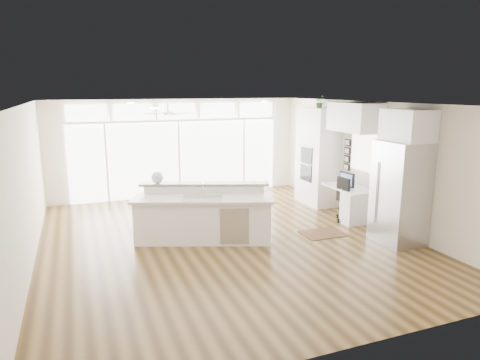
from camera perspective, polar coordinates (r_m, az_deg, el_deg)
name	(u,v)px	position (r m, az deg, el deg)	size (l,w,h in m)	color
floor	(226,240)	(8.68, -1.94, -8.01)	(7.00, 8.00, 0.02)	#442E15
ceiling	(225,103)	(8.16, -2.07, 10.16)	(7.00, 8.00, 0.02)	silver
wall_back	(178,148)	(12.12, -8.26, 4.26)	(7.00, 0.04, 2.70)	white
wall_front	(346,240)	(4.85, 13.92, -7.81)	(7.00, 0.04, 2.70)	white
wall_left	(26,189)	(7.92, -26.68, -1.04)	(0.04, 8.00, 2.70)	white
wall_right	(373,163)	(10.01, 17.29, 2.20)	(0.04, 8.00, 2.70)	white
glass_wall	(179,159)	(12.10, -8.16, 2.82)	(5.80, 0.06, 2.08)	white
transom_row	(177,111)	(11.96, -8.35, 9.11)	(5.90, 0.06, 0.40)	white
desk_window	(363,152)	(10.19, 16.14, 3.58)	(0.04, 0.85, 0.85)	white
ceiling_fan	(168,109)	(10.74, -9.61, 9.29)	(1.16, 1.16, 0.32)	white
recessed_lights	(221,104)	(8.35, -2.53, 10.07)	(3.40, 3.00, 0.02)	white
oven_cabinet	(317,156)	(11.29, 10.29, 3.11)	(0.64, 1.20, 2.50)	white
desk_nook	(349,203)	(10.22, 14.28, -2.99)	(0.72, 1.30, 0.76)	white
upper_cabinets	(355,117)	(9.93, 15.07, 8.08)	(0.64, 1.30, 0.64)	white
refrigerator	(400,193)	(8.82, 20.57, -1.63)	(0.76, 0.90, 2.00)	#B9B9BE
fridge_cabinet	(408,125)	(8.66, 21.50, 6.80)	(0.64, 0.90, 0.60)	white
framed_photos	(347,155)	(10.70, 14.10, 3.27)	(0.06, 0.22, 0.80)	black
kitchen_island	(203,214)	(8.48, -4.92, -4.59)	(2.74, 1.03, 1.09)	white
rug	(323,234)	(9.17, 10.98, -7.03)	(0.88, 0.64, 0.01)	#321C10
office_chair	(350,199)	(10.02, 14.45, -2.52)	(0.53, 0.49, 1.03)	black
fishbowl	(157,177)	(8.83, -10.97, 0.35)	(0.24, 0.24, 0.24)	silver
monitor	(347,179)	(10.05, 14.08, 0.08)	(0.07, 0.44, 0.37)	black
keyboard	(340,188)	(9.99, 13.23, -0.99)	(0.13, 0.34, 0.02)	silver
potted_plant	(320,103)	(11.17, 10.56, 10.06)	(0.27, 0.30, 0.24)	#265323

